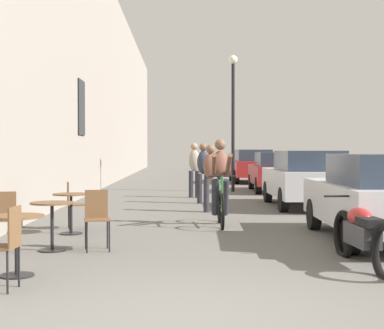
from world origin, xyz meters
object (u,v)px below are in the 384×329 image
(cyclist_on_bicycle, at_px, (220,184))
(parked_car_second, at_px, (306,178))
(street_lamp, at_px, (233,105))
(parked_motorcycle, at_px, (363,235))
(cafe_chair_far_toward_street, at_px, (74,202))
(pedestrian_near, at_px, (210,174))
(parked_car_nearest, at_px, (378,196))
(pedestrian_far, at_px, (194,167))
(parked_car_fourth, at_px, (252,165))
(cafe_table_near, at_px, (17,232))
(cafe_chair_mid_toward_wall, at_px, (97,215))
(cafe_chair_near_toward_street, at_px, (5,242))
(cafe_table_mid, at_px, (52,216))
(pedestrian_mid, at_px, (203,170))
(cafe_chair_mid_toward_street, at_px, (5,217))
(cafe_table_far, at_px, (71,205))
(parked_car_third, at_px, (276,171))

(cyclist_on_bicycle, distance_m, parked_car_second, 4.44)
(street_lamp, bearing_deg, cyclist_on_bicycle, -96.51)
(parked_car_second, bearing_deg, parked_motorcycle, -96.79)
(cafe_chair_far_toward_street, xyz_separation_m, parked_car_second, (5.28, 4.20, 0.25))
(pedestrian_near, relative_size, parked_car_nearest, 0.40)
(cafe_chair_far_toward_street, distance_m, parked_car_second, 6.75)
(cafe_chair_far_toward_street, xyz_separation_m, pedestrian_far, (2.43, 7.33, 0.45))
(cafe_chair_far_toward_street, height_order, parked_car_fourth, parked_car_fourth)
(cafe_table_near, distance_m, parked_car_fourth, 20.74)
(cafe_table_near, height_order, parked_car_second, parked_car_second)
(cafe_table_near, relative_size, cafe_chair_mid_toward_wall, 0.81)
(cafe_chair_mid_toward_wall, relative_size, street_lamp, 0.18)
(cafe_chair_near_toward_street, distance_m, cafe_chair_far_toward_street, 4.84)
(cafe_chair_near_toward_street, xyz_separation_m, pedestrian_far, (2.26, 12.17, 0.45))
(cyclist_on_bicycle, distance_m, pedestrian_near, 2.49)
(parked_car_fourth, xyz_separation_m, parked_motorcycle, (-0.93, -19.58, -0.39))
(pedestrian_far, distance_m, parked_car_fourth, 9.07)
(cafe_chair_near_toward_street, height_order, pedestrian_near, pedestrian_near)
(cafe_chair_near_toward_street, xyz_separation_m, cafe_table_mid, (-0.05, 2.44, 0.00))
(cyclist_on_bicycle, height_order, pedestrian_mid, cyclist_on_bicycle)
(cafe_table_mid, height_order, cafe_chair_far_toward_street, cafe_chair_far_toward_street)
(cafe_chair_mid_toward_street, relative_size, pedestrian_mid, 0.53)
(pedestrian_mid, height_order, street_lamp, street_lamp)
(cafe_chair_far_toward_street, bearing_deg, street_lamp, 68.71)
(pedestrian_mid, height_order, parked_car_second, pedestrian_mid)
(cafe_table_far, relative_size, pedestrian_near, 0.44)
(cafe_table_mid, distance_m, cafe_table_far, 1.74)
(parked_car_nearest, bearing_deg, pedestrian_mid, 110.54)
(parked_car_third, bearing_deg, cafe_chair_near_toward_street, -109.60)
(pedestrian_mid, bearing_deg, cyclist_on_bicycle, -88.00)
(cafe_table_near, xyz_separation_m, pedestrian_near, (2.63, 7.14, 0.39))
(parked_car_nearest, bearing_deg, parked_car_third, 89.04)
(cafe_table_mid, height_order, pedestrian_near, pedestrian_near)
(cafe_table_near, xyz_separation_m, cafe_chair_mid_toward_wall, (0.68, 1.82, -0.00))
(cafe_table_mid, xyz_separation_m, pedestrian_near, (2.60, 5.40, 0.39))
(cafe_table_near, height_order, cafe_chair_mid_toward_wall, cafe_chair_mid_toward_wall)
(cyclist_on_bicycle, xyz_separation_m, parked_car_second, (2.47, 3.68, -0.04))
(pedestrian_mid, bearing_deg, cafe_chair_far_toward_street, -116.47)
(parked_car_second, height_order, parked_car_fourth, parked_car_fourth)
(cafe_table_mid, distance_m, street_lamp, 13.18)
(cafe_chair_mid_toward_wall, relative_size, parked_car_fourth, 0.21)
(cafe_chair_far_toward_street, bearing_deg, parked_motorcycle, -39.86)
(pedestrian_far, xyz_separation_m, street_lamp, (1.45, 2.63, 2.14))
(cafe_chair_far_toward_street, bearing_deg, cyclist_on_bicycle, 10.50)
(cafe_table_mid, bearing_deg, parked_car_fourth, 74.31)
(pedestrian_mid, xyz_separation_m, street_lamp, (1.24, 4.67, 2.16))
(cafe_chair_mid_toward_wall, relative_size, pedestrian_far, 0.52)
(parked_car_second, bearing_deg, cafe_chair_mid_toward_street, -131.14)
(pedestrian_mid, bearing_deg, parked_car_second, -22.57)
(cafe_table_far, xyz_separation_m, parked_motorcycle, (4.27, -2.98, -0.12))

